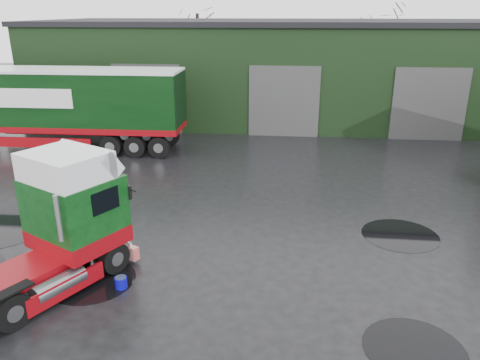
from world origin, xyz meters
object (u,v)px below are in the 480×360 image
Objects in this scene: trailer_left at (54,109)px; tree_back_a at (198,36)px; warehouse at (286,69)px; wash_bucket at (121,282)px; hero_tractor at (22,233)px; tree_back_b at (381,49)px.

trailer_left is 20.52m from tree_back_a.
warehouse is at bearing -51.34° from tree_back_a.
tree_back_a is (-8.00, 10.00, 1.59)m from warehouse.
tree_back_a reaches higher than wash_bucket.
wash_bucket is at bearing 42.66° from hero_tractor.
trailer_left is (-11.75, -10.00, -1.06)m from warehouse.
hero_tractor is at bearing -86.70° from tree_back_a.
warehouse is 12.82m from tree_back_b.
wash_bucket is 34.75m from tree_back_b.
warehouse is 22.98m from wash_bucket.
warehouse is 2.40× the size of trailer_left.
hero_tractor is (-6.10, -23.00, -1.40)m from warehouse.
wash_bucket is (-3.92, -22.45, -3.00)m from warehouse.
tree_back_a is 16.03m from tree_back_b.
trailer_left is at bearing -139.60° from warehouse.
wash_bucket is 0.03× the size of tree_back_a.
tree_back_a reaches higher than warehouse.
trailer_left is 1.42× the size of tree_back_a.
wash_bucket is 33.03m from tree_back_a.
hero_tractor is at bearing -104.84° from warehouse.
hero_tractor is 14.18m from trailer_left.
tree_back_b is (19.75, 20.00, 1.65)m from trailer_left.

